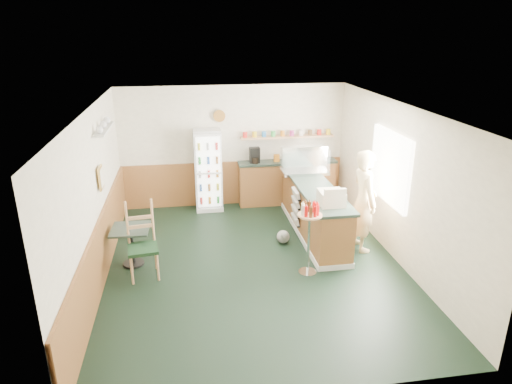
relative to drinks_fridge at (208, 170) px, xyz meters
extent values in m
plane|color=black|center=(0.59, -2.74, -0.90)|extent=(6.00, 6.00, 0.00)
cube|color=silver|center=(0.59, 0.27, 0.45)|extent=(5.00, 0.02, 2.70)
cube|color=silver|center=(-1.92, -2.74, 0.45)|extent=(0.02, 6.00, 2.70)
cube|color=silver|center=(3.10, -2.74, 0.45)|extent=(0.02, 6.00, 2.70)
cube|color=white|center=(0.59, -2.74, 1.81)|extent=(5.00, 6.00, 0.02)
cube|color=#915B2F|center=(0.59, 0.23, -0.40)|extent=(4.98, 0.05, 1.00)
cube|color=#915B2F|center=(-1.88, -2.74, -0.40)|extent=(0.05, 5.98, 1.00)
cube|color=white|center=(3.05, -2.44, 0.65)|extent=(0.06, 1.45, 1.25)
cube|color=tan|center=(-1.86, -2.24, 0.65)|extent=(0.03, 0.32, 0.38)
cube|color=silver|center=(-1.81, -1.74, 1.35)|extent=(0.18, 1.20, 0.03)
cylinder|color=#946125|center=(0.29, 0.20, 1.15)|extent=(0.26, 0.04, 0.26)
cube|color=#915B2F|center=(1.94, -1.66, -0.42)|extent=(0.60, 2.95, 0.95)
cube|color=silver|center=(1.94, -1.66, -0.85)|extent=(0.64, 2.97, 0.10)
cube|color=#27352C|center=(1.94, -1.66, 0.09)|extent=(0.68, 3.01, 0.05)
cube|color=#915B2F|center=(1.79, 0.06, -0.42)|extent=(2.20, 0.38, 0.95)
cube|color=#27352C|center=(1.79, 0.06, 0.09)|extent=(2.24, 0.42, 0.05)
cube|color=tan|center=(1.79, 0.14, 0.65)|extent=(2.10, 0.22, 0.04)
cube|color=black|center=(1.04, 0.06, 0.28)|extent=(0.22, 0.18, 0.34)
cylinder|color=#B2664C|center=(0.84, 0.14, 0.73)|extent=(0.10, 0.10, 0.12)
cylinder|color=#B2664C|center=(1.06, 0.14, 0.73)|extent=(0.10, 0.10, 0.12)
cylinder|color=#B2664C|center=(1.27, 0.14, 0.73)|extent=(0.10, 0.10, 0.12)
cylinder|color=#B2664C|center=(1.48, 0.14, 0.73)|extent=(0.10, 0.10, 0.12)
cylinder|color=#B2664C|center=(1.69, 0.14, 0.73)|extent=(0.10, 0.10, 0.12)
cylinder|color=#B2664C|center=(1.90, 0.14, 0.73)|extent=(0.10, 0.10, 0.12)
cylinder|color=#B2664C|center=(2.11, 0.14, 0.73)|extent=(0.10, 0.10, 0.12)
cylinder|color=#B2664C|center=(2.32, 0.14, 0.73)|extent=(0.10, 0.10, 0.12)
cylinder|color=#B2664C|center=(2.53, 0.14, 0.73)|extent=(0.10, 0.10, 0.12)
cylinder|color=#B2664C|center=(2.74, 0.14, 0.73)|extent=(0.10, 0.10, 0.12)
cube|color=silver|center=(0.00, 0.04, 0.00)|extent=(0.59, 0.42, 1.79)
cube|color=white|center=(0.00, -0.19, 0.01)|extent=(0.50, 0.02, 1.58)
cube|color=silver|center=(0.00, -0.26, 0.01)|extent=(0.53, 0.02, 1.64)
cube|color=silver|center=(1.94, -0.88, 0.15)|extent=(0.95, 0.49, 0.06)
cube|color=silver|center=(1.94, -0.88, 0.42)|extent=(0.92, 0.47, 0.47)
cube|color=beige|center=(1.94, -2.66, 0.23)|extent=(0.42, 0.44, 0.24)
imported|color=tan|center=(2.64, -2.41, 0.04)|extent=(0.48, 0.64, 1.87)
cylinder|color=silver|center=(1.44, -3.13, -0.88)|extent=(0.31, 0.31, 0.02)
cylinder|color=silver|center=(1.44, -3.13, -0.37)|extent=(0.04, 0.04, 1.03)
cylinder|color=tan|center=(1.44, -3.13, 0.15)|extent=(0.39, 0.39, 0.03)
cylinder|color=red|center=(1.56, -3.12, 0.25)|extent=(0.05, 0.05, 0.18)
cylinder|color=red|center=(1.53, -3.05, 0.25)|extent=(0.05, 0.05, 0.18)
cylinder|color=red|center=(1.46, -3.02, 0.25)|extent=(0.05, 0.05, 0.18)
cylinder|color=red|center=(1.39, -3.03, 0.25)|extent=(0.05, 0.05, 0.18)
cylinder|color=red|center=(1.34, -3.08, 0.25)|extent=(0.05, 0.05, 0.18)
cylinder|color=red|center=(1.32, -3.15, 0.25)|extent=(0.05, 0.05, 0.18)
cylinder|color=red|center=(1.36, -3.22, 0.25)|extent=(0.05, 0.05, 0.18)
cylinder|color=red|center=(1.42, -3.25, 0.25)|extent=(0.05, 0.05, 0.18)
cylinder|color=red|center=(1.50, -3.24, 0.25)|extent=(0.05, 0.05, 0.18)
cylinder|color=red|center=(1.55, -3.19, 0.25)|extent=(0.05, 0.05, 0.18)
cube|color=black|center=(1.60, -1.64, -0.65)|extent=(0.05, 0.44, 0.03)
cube|color=beige|center=(1.58, -1.64, -0.58)|extent=(0.09, 0.40, 0.15)
cube|color=black|center=(1.60, -1.64, -0.47)|extent=(0.05, 0.44, 0.03)
cube|color=beige|center=(1.58, -1.64, -0.40)|extent=(0.09, 0.40, 0.15)
cube|color=black|center=(1.60, -1.64, -0.29)|extent=(0.05, 0.44, 0.03)
cube|color=beige|center=(1.58, -1.64, -0.22)|extent=(0.09, 0.40, 0.15)
cube|color=black|center=(1.60, -1.64, -0.10)|extent=(0.05, 0.44, 0.03)
cube|color=beige|center=(1.58, -1.64, -0.03)|extent=(0.09, 0.40, 0.15)
cylinder|color=black|center=(-1.46, -2.40, -0.88)|extent=(0.36, 0.36, 0.04)
cylinder|color=black|center=(-1.46, -2.40, -0.56)|extent=(0.07, 0.07, 0.62)
cube|color=#27352C|center=(-1.46, -2.40, -0.23)|extent=(0.65, 0.65, 0.04)
cube|color=black|center=(-1.23, -2.83, -0.39)|extent=(0.53, 0.53, 0.06)
cylinder|color=tan|center=(-1.43, -3.03, -0.65)|extent=(0.04, 0.04, 0.49)
cylinder|color=tan|center=(-1.03, -3.03, -0.65)|extent=(0.04, 0.04, 0.49)
cylinder|color=tan|center=(-1.43, -2.63, -0.65)|extent=(0.04, 0.04, 0.49)
cylinder|color=tan|center=(-1.03, -2.63, -0.65)|extent=(0.04, 0.04, 0.49)
cube|color=tan|center=(-1.23, -2.62, -0.01)|extent=(0.43, 0.10, 0.76)
sphere|color=gray|center=(1.27, -1.98, -0.77)|extent=(0.25, 0.25, 0.25)
sphere|color=gray|center=(1.27, -2.10, -0.67)|extent=(0.15, 0.15, 0.15)
camera|label=1|loc=(-0.45, -9.62, 2.99)|focal=32.00mm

